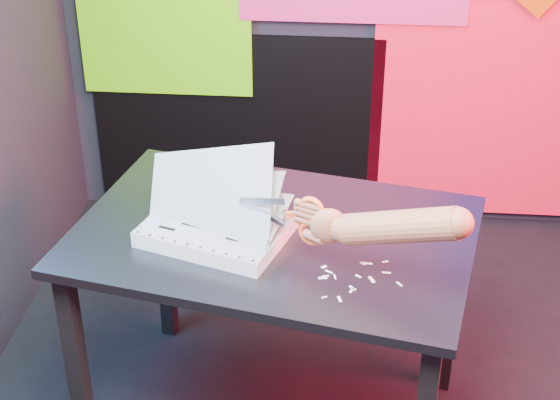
{
  "coord_description": "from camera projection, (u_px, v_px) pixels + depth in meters",
  "views": [
    {
      "loc": [
        -0.25,
        -2.04,
        2.11
      ],
      "look_at": [
        -0.43,
        0.08,
        0.87
      ],
      "focal_mm": 55.0,
      "sensor_mm": 36.0,
      "label": 1
    }
  ],
  "objects": [
    {
      "name": "paper_clippings",
      "position": [
        354.0,
        277.0,
        2.34
      ],
      "size": [
        0.23,
        0.2,
        0.0
      ],
      "color": "white",
      "rests_on": "work_table"
    },
    {
      "name": "scissors",
      "position": [
        305.0,
        219.0,
        2.33
      ],
      "size": [
        0.25,
        0.12,
        0.15
      ],
      "rotation": [
        0.0,
        0.0,
        -0.43
      ],
      "color": "#AAACB6",
      "rests_on": "printout_stack"
    },
    {
      "name": "hand_forearm",
      "position": [
        387.0,
        226.0,
        2.2
      ],
      "size": [
        0.45,
        0.24,
        0.21
      ],
      "rotation": [
        0.0,
        0.0,
        -0.43
      ],
      "color": "#A04D34",
      "rests_on": "work_table"
    },
    {
      "name": "backdrop",
      "position": [
        427.0,
        22.0,
        3.57
      ],
      "size": [
        2.88,
        0.05,
        2.08
      ],
      "color": "red",
      "rests_on": "ground"
    },
    {
      "name": "work_table",
      "position": [
        274.0,
        257.0,
        2.59
      ],
      "size": [
        1.3,
        1.0,
        0.75
      ],
      "rotation": [
        0.0,
        0.0,
        -0.21
      ],
      "color": "black",
      "rests_on": "ground"
    },
    {
      "name": "printout_stack",
      "position": [
        216.0,
        228.0,
        2.5
      ],
      "size": [
        0.47,
        0.4,
        0.3
      ],
      "rotation": [
        0.0,
        0.0,
        -0.32
      ],
      "color": "beige",
      "rests_on": "work_table"
    },
    {
      "name": "room",
      "position": [
        452.0,
        57.0,
        2.12
      ],
      "size": [
        3.01,
        3.01,
        2.71
      ],
      "color": "black",
      "rests_on": "ground"
    }
  ]
}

